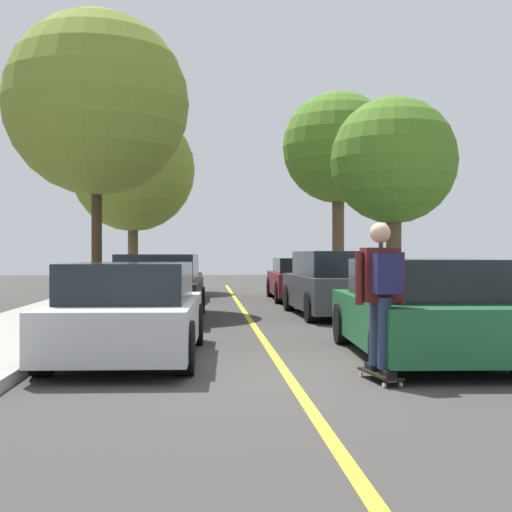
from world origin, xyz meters
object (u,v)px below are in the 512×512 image
street_tree_left_nearest (97,104)px  skateboard (380,374)px  parked_car_right_far (300,279)px  street_tree_right_nearest (394,161)px  parked_car_right_nearest (420,309)px  parked_car_right_near (334,284)px  streetlamp (381,187)px  parked_car_left_nearest (130,311)px  street_tree_left_near (133,170)px  skateboarder (381,288)px  parked_car_left_near (158,288)px  parked_car_left_far (173,279)px  street_tree_right_near (338,148)px  fire_hydrant (69,304)px

street_tree_left_nearest → skateboard: 12.48m
parked_car_right_far → street_tree_left_nearest: 8.12m
street_tree_right_nearest → parked_car_right_nearest: bearing=-102.6°
parked_car_right_near → streetlamp: (1.75, 2.57, 2.47)m
parked_car_left_nearest → street_tree_right_nearest: bearing=52.8°
street_tree_left_near → skateboarder: 20.23m
parked_car_left_near → skateboarder: (2.95, -7.74, 0.35)m
skateboard → skateboarder: skateboarder is taller
parked_car_right_near → parked_car_right_far: size_ratio=0.98×
parked_car_left_near → street_tree_right_nearest: size_ratio=0.88×
street_tree_left_nearest → parked_car_right_nearest: bearing=-56.7°
street_tree_right_nearest → streetlamp: (0.03, 1.38, -0.51)m
parked_car_left_near → parked_car_right_nearest: (3.94, -5.95, -0.03)m
parked_car_left_far → skateboarder: 14.95m
streetlamp → parked_car_right_far: bearing=119.3°
parked_car_left_nearest → street_tree_left_nearest: size_ratio=0.57×
parked_car_left_nearest → street_tree_right_nearest: (5.67, 7.46, 3.07)m
parked_car_left_nearest → parked_car_right_far: 12.60m
parked_car_left_far → parked_car_right_near: size_ratio=1.03×
street_tree_left_near → streetlamp: bearing=-48.8°
street_tree_right_nearest → skateboarder: (-2.71, -9.49, -2.67)m
parked_car_right_nearest → streetlamp: streetlamp is taller
street_tree_right_nearest → skateboarder: street_tree_right_nearest is taller
parked_car_right_near → skateboard: bearing=-96.9°
street_tree_left_nearest → street_tree_right_near: size_ratio=1.06×
parked_car_right_nearest → parked_car_right_near: parked_car_right_near is taller
parked_car_right_near → parked_car_left_nearest: bearing=-122.2°
skateboarder → parked_car_left_far: bearing=101.4°
parked_car_right_near → street_tree_right_nearest: street_tree_right_nearest is taller
parked_car_right_near → skateboard: parked_car_right_near is taller
parked_car_left_nearest → parked_car_right_nearest: bearing=-3.5°
parked_car_left_near → parked_car_right_near: (3.95, 0.57, 0.04)m
parked_car_right_far → street_tree_right_near: street_tree_right_near is taller
parked_car_left_far → parked_car_right_nearest: parked_car_right_nearest is taller
street_tree_right_near → skateboarder: size_ratio=4.19×
parked_car_left_nearest → skateboard: 3.60m
parked_car_right_near → parked_car_left_near: bearing=-171.8°
parked_car_right_far → parked_car_left_nearest: bearing=-108.2°
street_tree_left_nearest → street_tree_right_near: 9.77m
parked_car_right_nearest → parked_car_right_far: 12.21m
street_tree_left_near → streetlamp: 11.36m
parked_car_left_near → street_tree_right_near: size_ratio=0.65×
parked_car_left_near → fire_hydrant: parked_car_left_near is taller
parked_car_left_far → street_tree_left_nearest: bearing=-112.1°
street_tree_right_nearest → skateboard: bearing=-106.0°
street_tree_right_nearest → fire_hydrant: bearing=-151.7°
parked_car_left_far → street_tree_right_nearest: size_ratio=0.90×
parked_car_right_nearest → parked_car_right_far: size_ratio=0.96×
street_tree_left_near → street_tree_right_near: street_tree_right_near is taller
parked_car_left_far → street_tree_left_near: 6.39m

